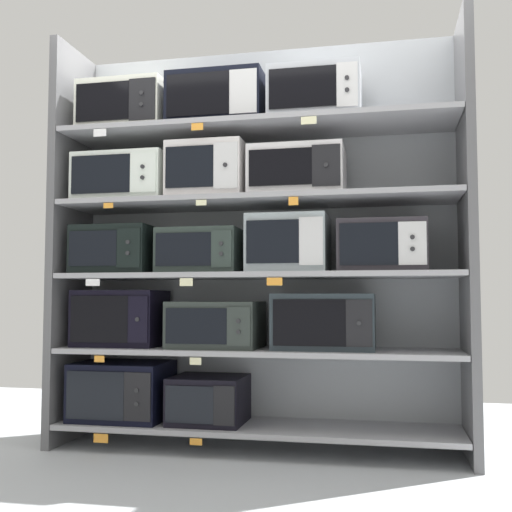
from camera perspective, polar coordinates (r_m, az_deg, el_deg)
The scene contains 37 objects.
ground at distance 2.82m, azimuth -4.48°, elevation -21.99°, with size 6.30×6.00×0.02m, color #B2B7BC.
back_panel at distance 3.94m, azimuth 0.81°, elevation 1.24°, with size 2.50×0.04×2.44m, color #9EA3A8.
upright_left at distance 4.08m, azimuth -16.46°, elevation 1.22°, with size 0.05×0.50×2.44m, color #5B5B5E.
upright_right at distance 3.62m, azimuth 18.62°, elevation 1.89°, with size 0.05×0.50×2.44m, color #5B5B5E.
shelf_0 at distance 3.73m, azimuth -0.00°, elevation -15.26°, with size 2.30×0.50×0.03m, color #99999E.
microwave_0 at distance 3.94m, azimuth -12.01°, elevation -11.83°, with size 0.54×0.44×0.34m.
microwave_1 at distance 3.76m, azimuth -4.31°, elevation -12.82°, with size 0.42×0.40×0.27m.
price_tag_0 at distance 3.76m, azimuth -13.87°, elevation -15.74°, with size 0.09×0.00×0.05m, color orange.
price_tag_1 at distance 3.56m, azimuth -5.46°, elevation -16.41°, with size 0.07×0.00×0.04m, color orange.
shelf_1 at distance 3.67m, azimuth -0.00°, elevation -8.59°, with size 2.30×0.50×0.03m, color #99999E.
microwave_2 at distance 3.91m, azimuth -12.16°, elevation -5.53°, with size 0.51×0.37×0.34m.
microwave_3 at distance 3.71m, azimuth -3.60°, elevation -6.22°, with size 0.52×0.42×0.27m.
microwave_4 at distance 3.59m, azimuth 6.19°, elevation -5.93°, with size 0.57×0.38×0.31m.
price_tag_2 at distance 3.70m, azimuth -14.00°, elevation -9.03°, with size 0.06×0.00×0.04m, color orange.
price_tag_3 at distance 3.49m, azimuth -5.50°, elevation -9.46°, with size 0.07×0.00×0.04m, color beige.
shelf_2 at distance 3.66m, azimuth -0.00°, elevation -1.80°, with size 2.30×0.50×0.03m, color #99999E.
microwave_5 at distance 3.93m, azimuth -12.33°, elevation 0.46°, with size 0.47×0.44×0.29m.
microwave_6 at distance 3.74m, azimuth -4.90°, elevation 0.40°, with size 0.47×0.40×0.26m.
microwave_7 at distance 3.63m, azimuth 3.02°, elevation 1.05°, with size 0.45×0.41×0.33m.
microwave_8 at distance 3.58m, azimuth 11.33°, elevation 0.84°, with size 0.48×0.41×0.28m.
price_tag_4 at distance 3.71m, azimuth -14.57°, elevation -2.32°, with size 0.09×0.00×0.04m, color white.
price_tag_5 at distance 3.50m, azimuth -6.33°, elevation -2.36°, with size 0.08×0.00×0.04m, color beige.
price_tag_6 at distance 3.37m, azimuth 1.69°, elevation -2.32°, with size 0.09×0.00×0.04m, color orange.
shelf_3 at distance 3.70m, azimuth -0.00°, elevation 4.94°, with size 2.30×0.50×0.03m, color #99999E.
microwave_9 at distance 3.96m, azimuth -11.65°, elevation 6.75°, with size 0.56×0.42×0.29m.
microwave_10 at distance 3.79m, azimuth -4.14°, elevation 7.48°, with size 0.45×0.43×0.33m.
microwave_11 at distance 3.68m, azimuth 3.81°, elevation 7.49°, with size 0.54×0.40×0.29m.
price_tag_7 at distance 3.71m, azimuth -13.23°, elevation 4.47°, with size 0.06×0.00×0.03m, color orange.
price_tag_8 at distance 3.51m, azimuth -4.99°, elevation 4.84°, with size 0.06×0.00×0.03m, color beige.
price_tag_9 at distance 3.40m, azimuth 3.41°, elevation 5.00°, with size 0.05×0.00×0.05m, color orange.
shelf_4 at distance 3.79m, azimuth -0.00°, elevation 11.44°, with size 2.30×0.50×0.03m, color #99999E.
microwave_12 at distance 4.07m, azimuth -11.73°, elevation 12.91°, with size 0.53×0.34×0.31m.
microwave_13 at distance 3.89m, azimuth -3.48°, elevation 13.73°, with size 0.57×0.34×0.32m.
microwave_14 at distance 3.78m, azimuth 5.40°, elevation 14.17°, with size 0.52×0.37×0.31m.
price_tag_10 at distance 3.82m, azimuth -13.96°, elevation 10.79°, with size 0.08×0.00×0.04m, color white.
price_tag_11 at distance 3.61m, azimuth -5.34°, elevation 11.59°, with size 0.07×0.00×0.04m, color orange.
price_tag_12 at distance 3.48m, azimuth 4.80°, elevation 12.15°, with size 0.08×0.00×0.04m, color beige.
Camera 1 is at (0.75, -3.58, 0.87)m, focal length 44.17 mm.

